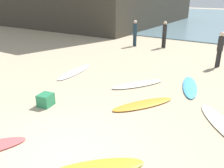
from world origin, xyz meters
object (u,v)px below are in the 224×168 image
object	(u,v)px
beachgoer_near	(164,33)
beach_cooler	(46,100)
surfboard_6	(190,87)
beachgoer_far	(135,32)
surfboard_2	(75,72)
beachgoer_mid	(220,48)
surfboard_4	(98,168)
surfboard_5	(143,104)
surfboard_3	(221,123)
surfboard_0	(138,84)

from	to	relation	value
beachgoer_near	beach_cooler	bearing A→B (deg)	120.78
surfboard_6	beachgoer_far	world-z (taller)	beachgoer_far
beachgoer_far	surfboard_2	bearing A→B (deg)	126.21
beachgoer_near	beachgoer_mid	world-z (taller)	beachgoer_near
surfboard_4	beachgoer_near	distance (m)	12.46
surfboard_6	surfboard_5	bearing A→B (deg)	-126.80
surfboard_3	surfboard_6	bearing A→B (deg)	87.68
surfboard_3	surfboard_6	size ratio (longest dim) A/B	0.98
surfboard_0	surfboard_6	world-z (taller)	surfboard_6
surfboard_5	beachgoer_far	bearing A→B (deg)	151.32
surfboard_2	beachgoer_mid	xyz separation A→B (m)	(5.25, 4.66, 0.94)
surfboard_3	surfboard_6	world-z (taller)	surfboard_6
surfboard_4	beach_cooler	distance (m)	3.57
surfboard_0	beach_cooler	xyz separation A→B (m)	(-1.59, -3.35, 0.16)
surfboard_4	beachgoer_near	world-z (taller)	beachgoer_near
beachgoer_mid	surfboard_0	bearing A→B (deg)	-10.38
surfboard_5	surfboard_6	bearing A→B (deg)	102.52
beachgoer_near	surfboard_0	bearing A→B (deg)	134.14
surfboard_6	beach_cooler	distance (m)	5.44
surfboard_0	beachgoer_mid	distance (m)	4.96
surfboard_2	surfboard_4	size ratio (longest dim) A/B	1.28
beach_cooler	beachgoer_mid	bearing A→B (deg)	64.87
beachgoer_far	beachgoer_near	bearing A→B (deg)	-130.56
surfboard_3	beach_cooler	size ratio (longest dim) A/B	5.07
surfboard_0	surfboard_4	size ratio (longest dim) A/B	1.15
surfboard_3	beachgoer_far	size ratio (longest dim) A/B	1.34
beachgoer_mid	beach_cooler	distance (m)	8.61
beachgoer_near	surfboard_5	bearing A→B (deg)	137.83
surfboard_4	beachgoer_mid	size ratio (longest dim) A/B	1.14
surfboard_4	surfboard_6	size ratio (longest dim) A/B	0.82
surfboard_0	surfboard_3	distance (m)	3.67
surfboard_4	beachgoer_mid	xyz separation A→B (m)	(0.38, 9.21, 0.94)
surfboard_5	beachgoer_mid	size ratio (longest dim) A/B	1.29
surfboard_4	beachgoer_near	xyz separation A→B (m)	(-3.61, 11.89, 0.94)
surfboard_2	beach_cooler	bearing A→B (deg)	-72.42
surfboard_2	beachgoer_far	world-z (taller)	beachgoer_far
surfboard_0	surfboard_4	xyz separation A→B (m)	(1.67, -4.79, -0.00)
beachgoer_near	beach_cooler	distance (m)	10.48
beachgoer_mid	beachgoer_near	bearing A→B (deg)	-109.29
surfboard_5	beach_cooler	distance (m)	3.19
surfboard_3	beachgoer_near	distance (m)	10.05
surfboard_0	surfboard_2	xyz separation A→B (m)	(-3.20, -0.25, -0.00)
surfboard_0	beachgoer_far	distance (m)	7.57
surfboard_2	surfboard_6	xyz separation A→B (m)	(5.00, 1.15, 0.01)
beachgoer_far	beach_cooler	xyz separation A→B (m)	(2.22, -9.82, -0.78)
beachgoer_far	surfboard_3	bearing A→B (deg)	163.63
beachgoer_mid	beachgoer_far	world-z (taller)	beachgoer_far
beachgoer_near	beachgoer_mid	xyz separation A→B (m)	(3.99, -2.68, -0.00)
surfboard_5	beachgoer_mid	xyz separation A→B (m)	(1.03, 5.94, 0.93)
surfboard_2	surfboard_4	bearing A→B (deg)	-52.89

